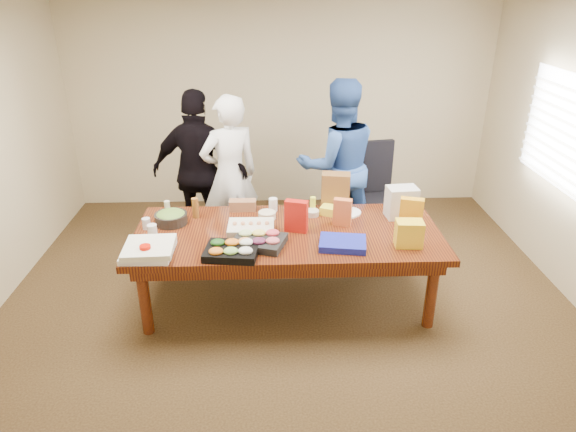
{
  "coord_description": "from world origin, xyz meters",
  "views": [
    {
      "loc": [
        -0.15,
        -4.2,
        2.85
      ],
      "look_at": [
        0.01,
        0.1,
        0.86
      ],
      "focal_mm": 31.95,
      "sensor_mm": 36.0,
      "label": 1
    }
  ],
  "objects_px": {
    "sheet_cake": "(251,228)",
    "salad_bowl": "(171,219)",
    "person_right": "(338,166)",
    "office_chair": "(374,198)",
    "conference_table": "(287,267)",
    "person_center": "(230,176)"
  },
  "relations": [
    {
      "from": "sheet_cake",
      "to": "salad_bowl",
      "type": "relative_size",
      "value": 1.36
    },
    {
      "from": "person_right",
      "to": "office_chair",
      "type": "bearing_deg",
      "value": 170.84
    },
    {
      "from": "office_chair",
      "to": "person_right",
      "type": "height_order",
      "value": "person_right"
    },
    {
      "from": "conference_table",
      "to": "salad_bowl",
      "type": "xyz_separation_m",
      "value": [
        -1.09,
        0.21,
        0.42
      ]
    },
    {
      "from": "conference_table",
      "to": "sheet_cake",
      "type": "bearing_deg",
      "value": 178.72
    },
    {
      "from": "conference_table",
      "to": "office_chair",
      "type": "xyz_separation_m",
      "value": [
        1.05,
        1.21,
        0.19
      ]
    },
    {
      "from": "conference_table",
      "to": "person_right",
      "type": "height_order",
      "value": "person_right"
    },
    {
      "from": "person_right",
      "to": "sheet_cake",
      "type": "height_order",
      "value": "person_right"
    },
    {
      "from": "person_center",
      "to": "office_chair",
      "type": "bearing_deg",
      "value": 159.29
    },
    {
      "from": "person_center",
      "to": "sheet_cake",
      "type": "xyz_separation_m",
      "value": [
        0.26,
        -1.09,
        -0.11
      ]
    },
    {
      "from": "office_chair",
      "to": "sheet_cake",
      "type": "xyz_separation_m",
      "value": [
        -1.38,
        -1.2,
        0.23
      ]
    },
    {
      "from": "person_center",
      "to": "person_right",
      "type": "height_order",
      "value": "person_right"
    },
    {
      "from": "person_center",
      "to": "person_right",
      "type": "relative_size",
      "value": 0.93
    },
    {
      "from": "person_right",
      "to": "sheet_cake",
      "type": "distance_m",
      "value": 1.53
    },
    {
      "from": "salad_bowl",
      "to": "conference_table",
      "type": "bearing_deg",
      "value": -11.08
    },
    {
      "from": "office_chair",
      "to": "person_center",
      "type": "distance_m",
      "value": 1.68
    },
    {
      "from": "office_chair",
      "to": "salad_bowl",
      "type": "relative_size",
      "value": 3.65
    },
    {
      "from": "salad_bowl",
      "to": "person_center",
      "type": "bearing_deg",
      "value": 60.32
    },
    {
      "from": "person_center",
      "to": "person_right",
      "type": "xyz_separation_m",
      "value": [
        1.2,
        0.11,
        0.07
      ]
    },
    {
      "from": "sheet_cake",
      "to": "salad_bowl",
      "type": "xyz_separation_m",
      "value": [
        -0.76,
        0.21,
        0.01
      ]
    },
    {
      "from": "office_chair",
      "to": "person_center",
      "type": "relative_size",
      "value": 0.63
    },
    {
      "from": "person_center",
      "to": "sheet_cake",
      "type": "bearing_deg",
      "value": 78.7
    }
  ]
}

